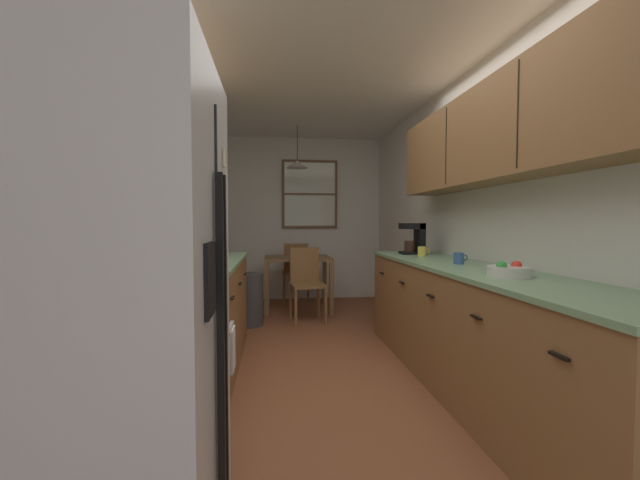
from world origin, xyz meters
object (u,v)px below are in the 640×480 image
object	(u,v)px
trash_bin	(249,299)
coffee_maker	(415,238)
microwave_over_range	(131,128)
storage_canister	(186,257)
fruit_bowl	(509,270)
stove_range	(159,367)
mug_spare	(459,258)
dining_chair_far	(295,269)
refrigerator	(108,327)
mug_by_coffeemaker	(422,251)
dining_chair_near	(306,280)
dining_table	(298,266)

from	to	relation	value
trash_bin	coffee_maker	bearing A→B (deg)	-27.56
microwave_over_range	storage_canister	size ratio (longest dim) A/B	3.56
fruit_bowl	stove_range	bearing A→B (deg)	-177.95
microwave_over_range	stove_range	bearing A→B (deg)	-0.03
mug_spare	dining_chair_far	bearing A→B (deg)	108.61
refrigerator	mug_by_coffeemaker	size ratio (longest dim) A/B	15.24
dining_chair_near	dining_chair_far	xyz separation A→B (m)	(-0.07, 1.18, 0.00)
dining_chair_far	storage_canister	size ratio (longest dim) A/B	5.65
refrigerator	coffee_maker	xyz separation A→B (m)	(1.95, 2.44, 0.19)
dining_chair_near	coffee_maker	bearing A→B (deg)	-46.46
dining_table	coffee_maker	distance (m)	2.01
stove_range	dining_table	world-z (taller)	stove_range
dining_chair_far	storage_canister	world-z (taller)	storage_canister
fruit_bowl	coffee_maker	bearing A→B (deg)	88.76
trash_bin	mug_spare	xyz separation A→B (m)	(1.70, -1.83, 0.64)
trash_bin	mug_by_coffeemaker	xyz separation A→B (m)	(1.68, -1.13, 0.64)
mug_by_coffeemaker	mug_spare	world-z (taller)	mug_by_coffeemaker
refrigerator	mug_spare	bearing A→B (deg)	37.37
trash_bin	dining_table	bearing A→B (deg)	50.43
refrigerator	dining_table	xyz separation A→B (m)	(0.87, 4.08, -0.26)
fruit_bowl	storage_canister	bearing A→B (deg)	162.89
dining_table	dining_chair_far	xyz separation A→B (m)	(0.00, 0.59, -0.12)
microwave_over_range	mug_by_coffeemaker	bearing A→B (deg)	35.20
refrigerator	dining_chair_near	world-z (taller)	refrigerator
stove_range	mug_spare	world-z (taller)	stove_range
microwave_over_range	dining_chair_near	world-z (taller)	microwave_over_range
refrigerator	storage_canister	bearing A→B (deg)	92.06
dining_chair_near	dining_chair_far	size ratio (longest dim) A/B	1.00
dining_table	dining_chair_far	distance (m)	0.60
refrigerator	stove_range	size ratio (longest dim) A/B	1.59
mug_spare	fruit_bowl	size ratio (longest dim) A/B	0.46
trash_bin	coffee_maker	size ratio (longest dim) A/B	1.98
refrigerator	mug_by_coffeemaker	distance (m)	2.92
stove_range	storage_canister	xyz separation A→B (m)	(-0.01, 0.67, 0.51)
storage_canister	fruit_bowl	bearing A→B (deg)	-17.11
storage_canister	trash_bin	bearing A→B (deg)	81.15
mug_spare	fruit_bowl	world-z (taller)	fruit_bowl
dining_table	trash_bin	size ratio (longest dim) A/B	1.47
mug_by_coffeemaker	mug_spare	xyz separation A→B (m)	(0.02, -0.71, -0.00)
refrigerator	coffee_maker	distance (m)	3.12
microwave_over_range	storage_canister	xyz separation A→B (m)	(0.11, 0.67, -0.71)
trash_bin	mug_spare	bearing A→B (deg)	-47.24
stove_range	refrigerator	bearing A→B (deg)	-86.45
refrigerator	trash_bin	bearing A→B (deg)	85.70
dining_table	fruit_bowl	distance (m)	3.46
dining_chair_near	storage_canister	distance (m)	2.37
dining_table	microwave_over_range	bearing A→B (deg)	-107.09
mug_spare	fruit_bowl	bearing A→B (deg)	-92.86
dining_chair_far	coffee_maker	world-z (taller)	coffee_maker
storage_canister	dining_table	bearing A→B (deg)	71.00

